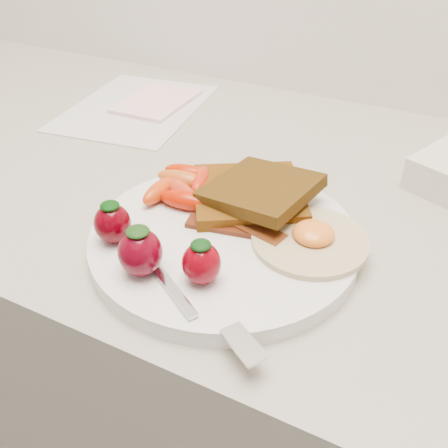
% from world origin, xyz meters
% --- Properties ---
extents(counter, '(2.00, 0.60, 0.90)m').
position_xyz_m(counter, '(0.00, 1.70, 0.45)').
color(counter, gray).
rests_on(counter, ground).
extents(plate, '(0.27, 0.27, 0.02)m').
position_xyz_m(plate, '(0.01, 1.56, 0.91)').
color(plate, white).
rests_on(plate, counter).
extents(toast_lower, '(0.16, 0.16, 0.01)m').
position_xyz_m(toast_lower, '(0.01, 1.62, 0.93)').
color(toast_lower, '#431C04').
rests_on(toast_lower, plate).
extents(toast_upper, '(0.12, 0.12, 0.02)m').
position_xyz_m(toast_upper, '(0.03, 1.62, 0.94)').
color(toast_upper, black).
rests_on(toast_upper, toast_lower).
extents(fried_egg, '(0.14, 0.14, 0.02)m').
position_xyz_m(fried_egg, '(0.10, 1.58, 0.92)').
color(fried_egg, '#EEE8C8').
rests_on(fried_egg, plate).
extents(bacon_strips, '(0.11, 0.07, 0.01)m').
position_xyz_m(bacon_strips, '(0.02, 1.57, 0.92)').
color(bacon_strips, black).
rests_on(bacon_strips, plate).
extents(baby_carrots, '(0.09, 0.10, 0.02)m').
position_xyz_m(baby_carrots, '(-0.06, 1.60, 0.93)').
color(baby_carrots, '#BF5118').
rests_on(baby_carrots, plate).
extents(strawberries, '(0.14, 0.06, 0.05)m').
position_xyz_m(strawberries, '(-0.02, 1.48, 0.94)').
color(strawberries, '#4E0009').
rests_on(strawberries, plate).
extents(fork, '(0.16, 0.08, 0.00)m').
position_xyz_m(fork, '(0.05, 1.45, 0.92)').
color(fork, silver).
rests_on(fork, plate).
extents(paper_sheet, '(0.23, 0.28, 0.00)m').
position_xyz_m(paper_sheet, '(-0.28, 1.82, 0.90)').
color(paper_sheet, silver).
rests_on(paper_sheet, counter).
extents(notepad, '(0.10, 0.15, 0.01)m').
position_xyz_m(notepad, '(-0.26, 1.85, 0.91)').
color(notepad, '#FFC9D0').
rests_on(notepad, paper_sheet).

